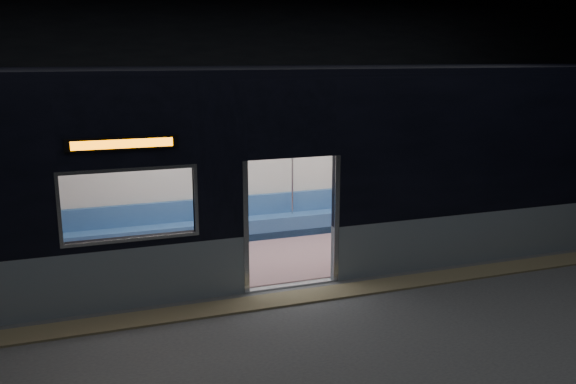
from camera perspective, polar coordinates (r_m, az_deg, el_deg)
station_floor at (r=8.81m, az=2.70°, el=-11.17°), size 24.00×14.00×0.01m
station_envelope at (r=8.05m, az=2.98°, el=13.45°), size 24.00×14.00×5.00m
tactile_strip at (r=9.27m, az=1.39°, el=-9.76°), size 22.80×0.50×0.03m
metro_car at (r=10.59m, az=-2.43°, el=3.41°), size 18.00×3.04×3.35m
passenger at (r=12.62m, az=7.11°, el=0.09°), size 0.46×0.74×1.41m
handbag at (r=12.46m, az=7.77°, el=-0.67°), size 0.34×0.30×0.15m
transit_map at (r=12.75m, az=6.39°, el=3.18°), size 0.94×0.03×0.61m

